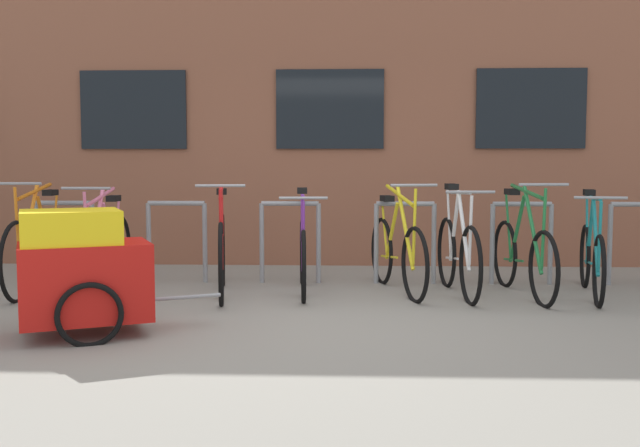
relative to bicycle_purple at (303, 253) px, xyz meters
The scene contains 12 objects.
ground_plane 1.46m from the bicycle_purple, 81.29° to the right, with size 42.00×42.00×0.00m, color gray.
storefront_building 5.70m from the bicycle_purple, 87.59° to the left, with size 28.00×6.57×5.96m.
bike_rack 0.68m from the bicycle_purple, 49.31° to the left, with size 6.65×0.05×0.86m.
bicycle_purple is the anchor object (origin of this frame).
bicycle_green 2.11m from the bicycle_purple, ahead, with size 0.44×1.76×1.10m.
bicycle_red 0.78m from the bicycle_purple, 168.34° to the right, with size 0.47×1.81×1.09m.
bicycle_orange 2.58m from the bicycle_purple, behind, with size 0.44×1.81×1.10m.
bicycle_yellow 0.92m from the bicycle_purple, ahead, with size 0.56×1.73×1.09m.
bicycle_teal 2.75m from the bicycle_purple, ahead, with size 0.51×1.69×1.02m.
bicycle_pink 1.92m from the bicycle_purple, behind, with size 0.44×1.79×1.06m.
bicycle_white 1.50m from the bicycle_purple, ahead, with size 0.44×1.68×1.07m.
bike_trailer 2.40m from the bicycle_purple, 127.95° to the right, with size 1.45×0.92×0.94m.
Camera 1 is at (0.25, -5.57, 1.24)m, focal length 40.36 mm.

